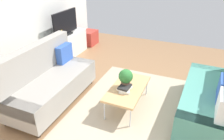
% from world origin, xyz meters
% --- Properties ---
extents(ground_plane, '(7.68, 7.68, 0.00)m').
position_xyz_m(ground_plane, '(0.00, 0.00, 0.00)').
color(ground_plane, '#936B47').
extents(wall_far, '(6.40, 0.12, 2.90)m').
position_xyz_m(wall_far, '(0.00, 2.80, 1.45)').
color(wall_far, white).
rests_on(wall_far, ground_plane).
extents(area_rug, '(2.90, 2.20, 0.01)m').
position_xyz_m(area_rug, '(-0.03, -0.07, 0.01)').
color(area_rug, tan).
rests_on(area_rug, ground_plane).
extents(couch_beige, '(1.91, 0.87, 1.10)m').
position_xyz_m(couch_beige, '(-0.37, 1.55, 0.44)').
color(couch_beige, gray).
rests_on(couch_beige, ground_plane).
extents(couch_green, '(1.93, 0.91, 1.10)m').
position_xyz_m(couch_green, '(0.30, -1.29, 0.45)').
color(couch_green, teal).
rests_on(couch_green, ground_plane).
extents(coffee_table, '(1.10, 0.56, 0.42)m').
position_xyz_m(coffee_table, '(0.02, 0.13, 0.39)').
color(coffee_table, tan).
rests_on(coffee_table, ground_plane).
extents(tv_console, '(1.40, 0.44, 0.64)m').
position_xyz_m(tv_console, '(1.53, 2.46, 0.32)').
color(tv_console, silver).
rests_on(tv_console, ground_plane).
extents(tv, '(1.00, 0.20, 0.64)m').
position_xyz_m(tv, '(1.53, 2.44, 0.95)').
color(tv, black).
rests_on(tv, tv_console).
extents(storage_trunk, '(0.52, 0.40, 0.44)m').
position_xyz_m(storage_trunk, '(2.63, 2.36, 0.22)').
color(storage_trunk, '#B2382D').
rests_on(storage_trunk, ground_plane).
extents(potted_plant, '(0.25, 0.25, 0.36)m').
position_xyz_m(potted_plant, '(-0.01, 0.17, 0.62)').
color(potted_plant, brown).
rests_on(potted_plant, coffee_table).
extents(table_book_0, '(0.27, 0.23, 0.03)m').
position_xyz_m(table_book_0, '(-0.10, 0.15, 0.44)').
color(table_book_0, silver).
rests_on(table_book_0, coffee_table).
extents(table_book_1, '(0.27, 0.23, 0.03)m').
position_xyz_m(table_book_1, '(-0.10, 0.15, 0.47)').
color(table_book_1, silver).
rests_on(table_book_1, table_book_0).
extents(table_book_2, '(0.25, 0.19, 0.03)m').
position_xyz_m(table_book_2, '(-0.10, 0.15, 0.50)').
color(table_book_2, '#262626').
rests_on(table_book_2, table_book_1).
extents(vase_0, '(0.08, 0.08, 0.15)m').
position_xyz_m(vase_0, '(0.95, 2.51, 0.72)').
color(vase_0, '#33B29E').
rests_on(vase_0, tv_console).
extents(bottle_0, '(0.05, 0.05, 0.21)m').
position_xyz_m(bottle_0, '(1.09, 2.42, 0.74)').
color(bottle_0, silver).
rests_on(bottle_0, tv_console).
extents(bottle_1, '(0.06, 0.06, 0.20)m').
position_xyz_m(bottle_1, '(1.20, 2.42, 0.74)').
color(bottle_1, '#262626').
rests_on(bottle_1, tv_console).
extents(bottle_2, '(0.04, 0.04, 0.20)m').
position_xyz_m(bottle_2, '(1.30, 2.42, 0.74)').
color(bottle_2, gold).
rests_on(bottle_2, tv_console).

